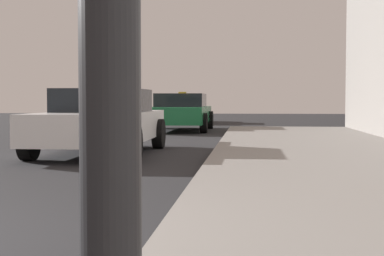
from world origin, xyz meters
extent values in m
cube|color=white|center=(-0.24, 7.38, 0.54)|extent=(1.84, 4.27, 0.55)
cube|color=black|center=(-0.24, 7.59, 1.04)|extent=(1.62, 1.92, 0.45)
cube|color=yellow|center=(-0.24, 7.59, 1.35)|extent=(0.36, 0.14, 0.16)
cylinder|color=black|center=(0.68, 6.01, 0.32)|extent=(0.22, 0.64, 0.64)
cylinder|color=black|center=(-1.16, 6.01, 0.32)|extent=(0.22, 0.64, 0.64)
cylinder|color=black|center=(0.68, 8.74, 0.32)|extent=(0.22, 0.64, 0.64)
cylinder|color=black|center=(-1.16, 8.74, 0.32)|extent=(0.22, 0.64, 0.64)
cube|color=#196638|center=(0.29, 15.90, 0.54)|extent=(1.84, 4.36, 0.55)
cube|color=black|center=(0.29, 16.12, 1.04)|extent=(1.62, 1.96, 0.45)
cylinder|color=black|center=(1.21, 14.50, 0.32)|extent=(0.22, 0.64, 0.64)
cylinder|color=black|center=(-0.64, 14.50, 0.32)|extent=(0.22, 0.64, 0.64)
cylinder|color=black|center=(1.21, 17.30, 0.32)|extent=(0.22, 0.64, 0.64)
cylinder|color=black|center=(-0.64, 17.30, 0.32)|extent=(0.22, 0.64, 0.64)
cube|color=#B7B7BF|center=(-0.49, 22.92, 0.54)|extent=(1.77, 4.16, 0.55)
cube|color=black|center=(-0.49, 23.13, 1.04)|extent=(1.55, 1.87, 0.45)
cube|color=yellow|center=(-0.49, 23.13, 1.35)|extent=(0.36, 0.14, 0.16)
cylinder|color=black|center=(0.39, 21.59, 0.32)|extent=(0.22, 0.64, 0.64)
cylinder|color=black|center=(-1.37, 21.59, 0.32)|extent=(0.22, 0.64, 0.64)
cylinder|color=black|center=(0.39, 24.25, 0.32)|extent=(0.22, 0.64, 0.64)
cylinder|color=black|center=(-1.37, 24.25, 0.32)|extent=(0.22, 0.64, 0.64)
camera|label=1|loc=(2.65, -3.49, 1.06)|focal=53.28mm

